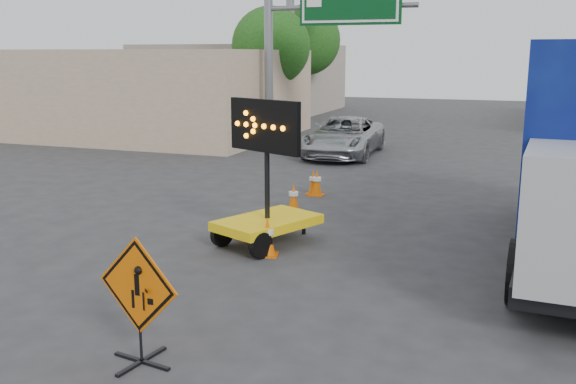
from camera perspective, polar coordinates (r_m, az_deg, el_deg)
The scene contains 14 objects.
ground at distance 8.53m, azimuth -6.58°, elevation -14.59°, with size 100.00×100.00×0.00m, color #2D2D30.
storefront_left_near at distance 32.04m, azimuth -13.00°, elevation 8.62°, with size 14.00×10.00×4.00m, color tan.
storefront_left_far at distance 44.80m, azimuth -4.16°, elevation 10.09°, with size 12.00×10.00×4.40m, color gray.
highway_gantry at distance 25.99m, azimuth 2.59°, elevation 14.92°, with size 6.18×0.38×6.90m.
tree_left_near at distance 30.98m, azimuth -1.53°, elevation 12.81°, with size 3.71×3.71×6.03m.
tree_left_far at distance 38.84m, azimuth 1.57°, elevation 13.33°, with size 4.10×4.10×6.66m.
construction_sign at distance 8.26m, azimuth -13.15°, elevation -9.13°, with size 1.24×0.88×1.66m.
arrow_board at distance 13.03m, azimuth -1.85°, elevation -1.89°, with size 1.98×2.41×2.96m.
pickup_truck at distance 24.65m, azimuth 4.96°, elevation 4.93°, with size 2.43×5.28×1.47m, color #ADB0B4.
cone_a at distance 12.39m, azimuth -1.84°, elevation -3.97°, with size 0.47×0.47×0.77m.
cone_b at distance 13.48m, azimuth -3.75°, elevation -2.96°, with size 0.41×0.41×0.63m.
cone_c at distance 15.82m, azimuth 0.49°, elevation -0.48°, with size 0.47×0.47×0.72m.
cone_d at distance 17.83m, azimuth 2.25°, elevation 0.90°, with size 0.40×0.40×0.69m.
cone_e at distance 17.62m, azimuth 2.57°, elevation 0.85°, with size 0.40×0.40×0.74m.
Camera 1 is at (3.51, -6.76, 3.83)m, focal length 40.00 mm.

